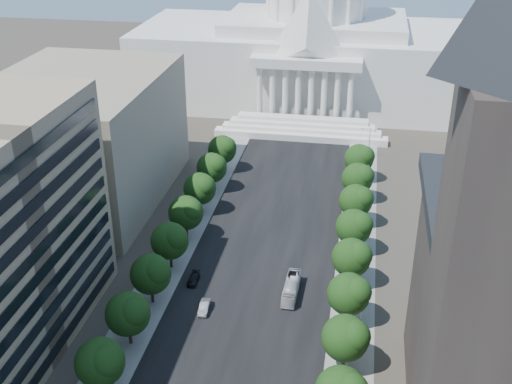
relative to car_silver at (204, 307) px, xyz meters
The scene contains 27 objects.
road_asphalt 32.02m from the car_silver, 75.89° to the left, with size 30.00×260.00×0.01m, color black.
sidewalk_left 33.01m from the car_silver, 109.84° to the left, with size 8.00×260.00×0.02m, color gray.
sidewalk_right 41.02m from the car_silver, 49.19° to the left, with size 8.00×260.00×0.02m, color gray.
capitol 127.63m from the car_silver, 86.46° to the left, with size 120.00×56.00×73.00m.
office_block_left_far 59.18m from the car_silver, 134.40° to the left, with size 38.00×52.00×30.00m, color gray.
tree_l_c 25.79m from the car_silver, 113.07° to the right, with size 7.79×7.60×9.97m.
tree_l_d 15.92m from the car_silver, 131.48° to the right, with size 7.79×7.60×9.97m.
tree_l_e 11.40m from the car_silver, behind, with size 7.79×7.60×9.97m.
tree_l_f 17.15m from the car_silver, 127.50° to the left, with size 7.79×7.60×9.97m.
tree_l_g 27.32m from the car_silver, 111.64° to the left, with size 7.79×7.60×9.97m.
tree_l_h 38.56m from the car_silver, 104.98° to the left, with size 7.79×7.60×9.97m.
tree_l_i 50.15m from the car_silver, 101.41° to the left, with size 7.79×7.60×9.97m.
tree_l_j 61.90m from the car_silver, 99.20° to the left, with size 7.79×7.60×9.97m.
tree_r_d 28.98m from the car_silver, 23.10° to the right, with size 7.79×7.60×9.97m.
tree_r_e 26.76m from the car_silver, ahead, with size 7.79×7.60×9.97m.
tree_r_f 29.67m from the car_silver, 26.18° to the left, with size 7.79×7.60×9.97m.
tree_r_g 36.51m from the car_silver, 43.55° to the left, with size 7.79×7.60×9.97m.
tree_r_h 45.53m from the car_silver, 54.65° to the left, with size 7.79×7.60×9.97m.
tree_r_i 55.69m from the car_silver, 61.85° to the left, with size 7.79×7.60×9.97m.
tree_r_j 66.47m from the car_silver, 66.75° to the left, with size 7.79×7.60×9.97m.
streetlight_c 28.18m from the car_silver, ahead, with size 2.61×0.44×9.00m.
streetlight_d 38.35m from the car_silver, 43.23° to the left, with size 2.61×0.44×9.00m.
streetlight_e 58.29m from the car_silver, 61.51° to the left, with size 2.61×0.44×9.00m.
streetlight_f 81.09m from the car_silver, 69.98° to the left, with size 2.61×0.44×9.00m.
car_silver is the anchor object (origin of this frame).
car_dark_b 9.60m from the car_silver, 116.91° to the left, with size 1.91×4.70×1.36m, color black.
city_bus 16.93m from the car_silver, 27.28° to the left, with size 2.45×10.48×2.92m, color silver.
Camera 1 is at (17.94, -33.52, 71.93)m, focal length 45.00 mm.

